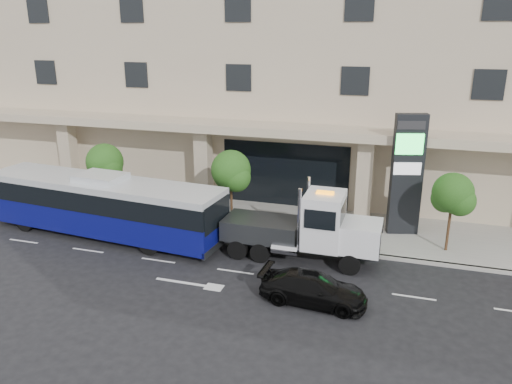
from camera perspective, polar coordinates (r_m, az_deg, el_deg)
ground at (r=24.88m, az=-1.22°, el=-7.57°), size 120.00×120.00×0.00m
sidewalk at (r=29.25m, az=1.85°, el=-3.40°), size 120.00×6.00×0.15m
curb at (r=26.58m, az=0.13°, el=-5.65°), size 120.00×0.30×0.15m
convention_center at (r=37.41m, az=6.41°, el=16.71°), size 60.00×17.60×20.00m
tree_left at (r=31.12m, az=-16.85°, el=3.03°), size 2.27×2.20×4.22m
tree_mid at (r=27.52m, az=-2.83°, el=2.20°), size 2.28×2.20×4.38m
tree_right at (r=26.17m, az=21.60°, el=-0.43°), size 2.10×2.00×4.04m
city_bus at (r=28.16m, az=-17.06°, el=-1.38°), size 13.97×4.16×3.49m
tow_truck at (r=24.21m, az=5.94°, el=-4.23°), size 8.64×2.25×3.94m
black_sedan at (r=20.98m, az=6.56°, el=-10.90°), size 4.53×2.06×1.29m
signage_pylon at (r=27.62m, az=16.85°, el=1.95°), size 1.72×1.00×6.54m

